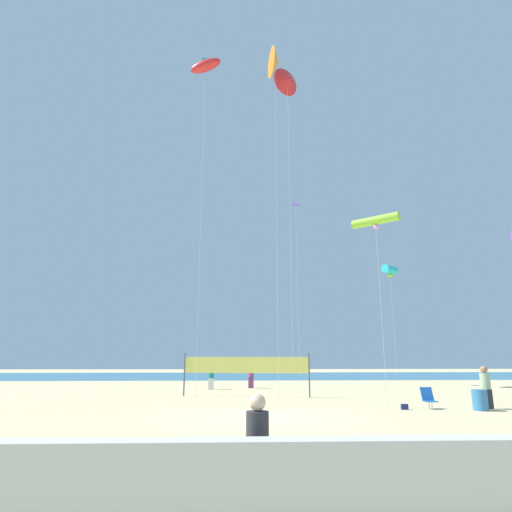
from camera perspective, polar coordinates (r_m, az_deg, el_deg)
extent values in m
plane|color=#D1BC89|center=(17.57, 1.27, -20.33)|extent=(120.00, 120.00, 0.00)
cube|color=teal|center=(51.89, -1.20, -15.49)|extent=(120.00, 20.00, 0.01)
cube|color=beige|center=(6.94, 7.50, -27.12)|extent=(28.00, 0.44, 1.07)
cube|color=#EA7260|center=(7.69, 0.20, -27.06)|extent=(0.35, 0.21, 0.74)
cylinder|color=#2D2D33|center=(7.55, 0.19, -22.08)|extent=(0.37, 0.37, 0.61)
sphere|color=beige|center=(7.50, 0.19, -18.74)|extent=(0.27, 0.27, 0.27)
cube|color=gold|center=(7.67, 4.53, -28.39)|extent=(0.19, 0.11, 0.40)
cylinder|color=navy|center=(7.58, 4.48, -25.76)|extent=(0.20, 0.20, 0.33)
sphere|color=beige|center=(7.53, 4.44, -24.01)|extent=(0.15, 0.15, 0.15)
cube|color=#2D2D33|center=(22.16, 28.16, -16.28)|extent=(0.39, 0.24, 0.82)
cylinder|color=#99B28C|center=(22.11, 27.95, -14.35)|extent=(0.41, 0.41, 0.68)
sphere|color=#997051|center=(22.09, 27.81, -13.08)|extent=(0.30, 0.30, 0.30)
cube|color=#7A3872|center=(32.14, -0.68, -16.33)|extent=(0.37, 0.22, 0.77)
cylinder|color=#7A3872|center=(32.11, -0.67, -15.07)|extent=(0.39, 0.39, 0.64)
sphere|color=beige|center=(32.10, -0.67, -14.25)|extent=(0.29, 0.29, 0.29)
cube|color=white|center=(31.06, -5.96, -16.40)|extent=(0.36, 0.21, 0.74)
cylinder|color=#19727A|center=(31.03, -5.93, -15.15)|extent=(0.37, 0.37, 0.61)
sphere|color=beige|center=(31.01, -5.91, -14.33)|extent=(0.27, 0.27, 0.27)
cube|color=#1959B2|center=(21.11, 21.98, -17.33)|extent=(0.52, 0.48, 0.03)
cube|color=#1959B2|center=(21.36, 21.59, -16.55)|extent=(0.52, 0.23, 0.57)
cylinder|color=silver|center=(21.00, 22.19, -17.79)|extent=(0.03, 0.03, 0.32)
cylinder|color=silver|center=(21.26, 21.86, -17.74)|extent=(0.03, 0.03, 0.32)
cylinder|color=teal|center=(21.40, 27.41, -16.50)|extent=(0.61, 0.61, 0.84)
cylinder|color=#4C4C51|center=(26.36, -9.42, -15.11)|extent=(0.08, 0.08, 2.40)
cylinder|color=#4C4C51|center=(25.08, 7.03, -15.30)|extent=(0.08, 0.08, 2.40)
cube|color=#EAE566|center=(25.46, -1.40, -14.17)|extent=(7.08, 1.43, 0.90)
cube|color=navy|center=(20.57, 18.98, -18.28)|extent=(0.29, 0.14, 0.23)
cylinder|color=silver|center=(22.12, 2.74, 5.01)|extent=(0.01, 0.01, 18.16)
cone|color=orange|center=(26.38, 2.51, 24.12)|extent=(0.68, 1.77, 1.73)
cylinder|color=silver|center=(26.27, -7.28, 5.14)|extent=(0.01, 0.01, 20.76)
ellipsoid|color=red|center=(31.10, -6.68, 23.64)|extent=(2.33, 1.45, 1.04)
cube|color=#26BFCC|center=(31.29, -6.67, 24.10)|extent=(0.42, 0.06, 0.53)
cylinder|color=silver|center=(36.69, 5.52, -4.54)|extent=(0.01, 0.01, 15.22)
pyramid|color=purple|center=(38.56, 5.29, 6.84)|extent=(0.98, 0.99, 0.36)
cylinder|color=silver|center=(20.73, 16.17, -6.84)|extent=(0.01, 0.01, 8.57)
cylinder|color=#8CD833|center=(21.57, 15.45, 4.54)|extent=(2.03, 1.83, 0.42)
sphere|color=pink|center=(21.49, 15.50, 3.74)|extent=(0.25, 0.25, 0.25)
cylinder|color=silver|center=(35.40, 17.70, -8.82)|extent=(0.01, 0.01, 8.92)
cylinder|color=#26BFCC|center=(35.96, 17.21, -1.73)|extent=(1.57, 1.48, 0.66)
sphere|color=#8CD833|center=(35.88, 17.25, -2.41)|extent=(0.40, 0.40, 0.40)
cylinder|color=silver|center=(24.15, 4.53, 3.86)|extent=(0.01, 0.01, 18.47)
cone|color=red|center=(28.25, 4.17, 22.09)|extent=(1.73, 1.32, 1.78)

